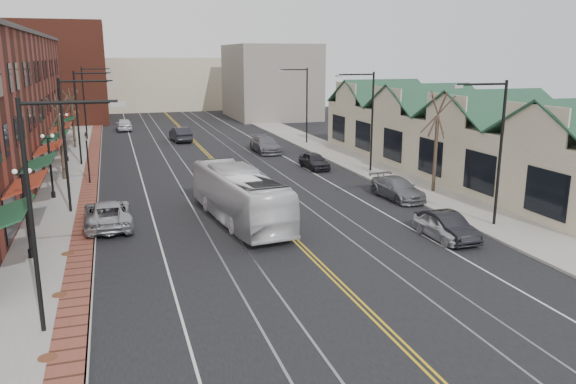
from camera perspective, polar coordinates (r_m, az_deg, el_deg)
ground at (r=23.34m, az=6.23°, el=-10.19°), size 160.00×160.00×0.00m
sidewalk_left at (r=40.70m, az=-21.57°, el=-0.54°), size 4.00×120.00×0.15m
sidewalk_right at (r=45.57m, az=10.02°, el=1.67°), size 4.00×120.00×0.15m
building_right at (r=48.22m, az=16.50°, el=4.66°), size 8.00×36.00×4.60m
backdrop_left at (r=89.80m, az=-22.56°, el=11.16°), size 14.00×18.00×14.00m
backdrop_mid at (r=104.96m, az=-12.92°, el=10.70°), size 22.00×14.00×9.00m
backdrop_right at (r=87.84m, az=-1.82°, el=11.16°), size 12.00×16.00×11.00m
streetlight_l_0 at (r=20.10m, az=-23.59°, el=-0.10°), size 3.33×0.25×8.00m
streetlight_l_1 at (r=35.82m, az=-21.14°, el=5.75°), size 3.33×0.25×8.00m
streetlight_l_2 at (r=51.72m, az=-20.17°, el=8.01°), size 3.33×0.25×8.00m
streetlight_l_3 at (r=67.66m, az=-19.66°, el=9.21°), size 3.33×0.25×8.00m
streetlight_r_0 at (r=32.56m, az=20.25°, el=5.11°), size 3.33×0.25×8.00m
streetlight_r_1 at (r=46.17m, az=8.07°, el=8.12°), size 3.33×0.25×8.00m
streetlight_r_2 at (r=60.95m, az=1.53°, el=9.58°), size 3.33×0.25×8.00m
lamppost_l_1 at (r=28.70m, az=-25.00°, el=-2.18°), size 0.84×0.28×4.27m
lamppost_l_2 at (r=40.34m, az=-22.97°, el=2.31°), size 0.84×0.28×4.27m
lamppost_l_3 at (r=54.11m, az=-21.71°, el=5.08°), size 0.84×0.28×4.27m
tree_left_near at (r=46.01m, az=-22.11°, el=5.34°), size 1.78×1.37×6.48m
tree_left_far at (r=61.90m, az=-21.04°, el=7.12°), size 1.66×1.28×6.02m
tree_right_mid at (r=40.06m, az=14.82°, el=5.12°), size 1.90×1.46×6.93m
manhole_near at (r=19.93m, az=-23.24°, el=-15.20°), size 0.60×0.60×0.02m
manhole_mid at (r=24.44m, az=-22.17°, el=-9.64°), size 0.60×0.60×0.02m
manhole_far at (r=29.10m, az=-21.47°, el=-5.84°), size 0.60×0.60×0.02m
traffic_signal at (r=44.09m, az=-19.70°, el=3.68°), size 0.18×0.15×3.80m
transit_bus at (r=32.45m, az=-4.96°, el=-0.40°), size 3.83×11.28×3.08m
parked_suv at (r=33.06m, az=-17.82°, el=-2.15°), size 2.65×5.54×1.52m
parked_car_a at (r=30.64m, az=15.45°, el=-3.38°), size 1.68×4.01×1.36m
parked_car_b at (r=30.71m, az=15.83°, el=-3.34°), size 1.60×4.25×1.39m
parked_car_c at (r=38.41m, az=11.06°, el=0.35°), size 2.30×5.02×1.42m
parked_car_d at (r=47.82m, az=2.69°, el=3.19°), size 1.76×4.13×1.39m
distant_car_left at (r=64.27m, az=-10.87°, el=5.78°), size 2.15×5.09×1.63m
distant_car_right at (r=55.95m, az=-2.30°, el=4.84°), size 2.30×5.53×1.60m
distant_car_far at (r=75.30m, az=-16.34°, el=6.60°), size 2.06×4.80×1.62m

